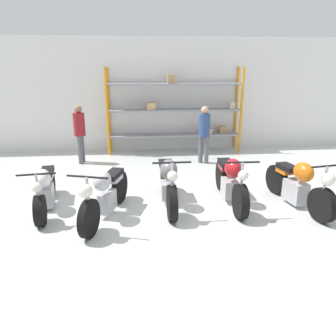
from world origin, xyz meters
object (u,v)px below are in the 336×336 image
Objects in this scene: shelving_rack at (177,110)px; person_browsing at (204,130)px; motorcycle_white at (45,189)px; person_near_rack at (80,130)px; motorcycle_silver at (105,194)px; motorcycle_grey at (168,182)px; motorcycle_red at (231,181)px; motorcycle_orange at (299,185)px.

person_browsing is (0.62, -1.43, -0.39)m from shelving_rack.
motorcycle_white is 3.25m from person_near_rack.
motorcycle_silver is at bearing -111.45° from shelving_rack.
person_browsing reaches higher than motorcycle_grey.
motorcycle_red is 1.30× the size of person_browsing.
motorcycle_orange is at bearing 77.07° from motorcycle_red.
person_browsing is at bearing 120.19° from motorcycle_white.
motorcycle_silver is 0.98× the size of motorcycle_red.
person_near_rack is at bearing -131.58° from motorcycle_red.
shelving_rack is 2.01× the size of motorcycle_red.
person_near_rack is (-1.03, 3.73, 0.50)m from motorcycle_silver.
motorcycle_grey is at bearing 128.43° from motorcycle_silver.
motorcycle_orange is (5.02, -0.36, 0.04)m from motorcycle_white.
person_near_rack is at bearing -146.10° from motorcycle_grey.
motorcycle_silver is at bearing -6.03° from person_browsing.
motorcycle_silver is 4.25m from person_browsing.
motorcycle_orange is at bearing -67.76° from shelving_rack.
shelving_rack is at bearing 170.46° from motorcycle_grey.
shelving_rack is 2.05× the size of motorcycle_orange.
motorcycle_silver is (-1.89, -4.82, -0.88)m from shelving_rack.
shelving_rack is 3.14m from person_near_rack.
motorcycle_red reaches higher than motorcycle_silver.
motorcycle_silver is at bearing 115.51° from person_near_rack.
motorcycle_grey is at bearing 6.35° from person_browsing.
motorcycle_white is 3.72m from motorcycle_red.
motorcycle_red reaches higher than motorcycle_orange.
person_near_rack reaches higher than motorcycle_silver.
motorcycle_grey is at bearing -106.49° from motorcycle_orange.
motorcycle_red is at bearing 118.04° from motorcycle_silver.
shelving_rack reaches higher than person_near_rack.
motorcycle_grey reaches higher than motorcycle_white.
shelving_rack reaches higher than motorcycle_silver.
motorcycle_grey is at bearing 81.47° from motorcycle_white.
motorcycle_grey reaches higher than motorcycle_orange.
shelving_rack is at bearing -126.13° from person_browsing.
motorcycle_red is (0.60, -4.32, -0.89)m from shelving_rack.
motorcycle_white is at bearing -22.13° from person_browsing.
motorcycle_silver is 1.30m from motorcycle_grey.
motorcycle_white is 0.95× the size of motorcycle_red.
person_browsing is (2.51, 3.39, 0.48)m from motorcycle_silver.
motorcycle_red is at bearing 147.54° from person_near_rack.
motorcycle_grey is 0.96× the size of motorcycle_red.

